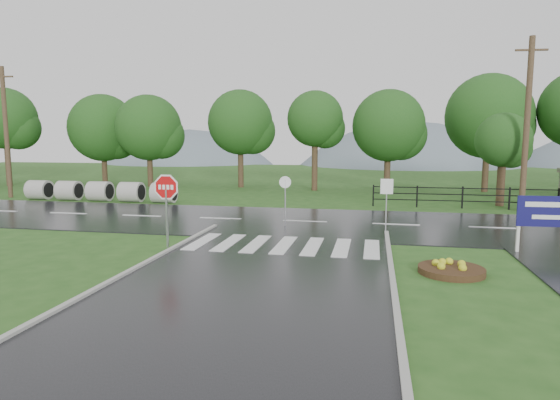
# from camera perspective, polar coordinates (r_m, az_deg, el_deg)

# --- Properties ---
(ground) EXTENTS (120.00, 120.00, 0.00)m
(ground) POSITION_cam_1_polar(r_m,az_deg,el_deg) (11.64, -4.26, -11.07)
(ground) COLOR #27521B
(ground) RESTS_ON ground
(main_road) EXTENTS (90.00, 8.00, 0.04)m
(main_road) POSITION_cam_1_polar(r_m,az_deg,el_deg) (21.17, 3.06, -2.72)
(main_road) COLOR black
(main_road) RESTS_ON ground
(crosswalk) EXTENTS (6.50, 2.80, 0.02)m
(crosswalk) POSITION_cam_1_polar(r_m,az_deg,el_deg) (16.32, 0.49, -5.49)
(crosswalk) COLOR silver
(crosswalk) RESTS_ON ground
(curb_right) EXTENTS (0.15, 24.00, 0.12)m
(curb_right) POSITION_cam_1_polar(r_m,az_deg,el_deg) (7.59, 15.15, -21.78)
(curb_right) COLOR #A3A39B
(curb_right) RESTS_ON ground
(fence_west) EXTENTS (9.58, 0.08, 1.20)m
(fence_west) POSITION_cam_1_polar(r_m,az_deg,el_deg) (27.21, 21.36, 0.55)
(fence_west) COLOR black
(fence_west) RESTS_ON ground
(hills) EXTENTS (102.00, 48.00, 48.00)m
(hills) POSITION_cam_1_polar(r_m,az_deg,el_deg) (78.03, 11.48, -7.16)
(hills) COLOR slate
(hills) RESTS_ON ground
(treeline) EXTENTS (83.20, 5.20, 10.00)m
(treeline) POSITION_cam_1_polar(r_m,az_deg,el_deg) (34.89, 8.03, 1.14)
(treeline) COLOR #194615
(treeline) RESTS_ON ground
(culvert_pipes) EXTENTS (9.70, 1.20, 1.20)m
(culvert_pipes) POSITION_cam_1_polar(r_m,az_deg,el_deg) (30.58, -21.10, 1.01)
(culvert_pipes) COLOR #9E9B93
(culvert_pipes) RESTS_ON ground
(stop_sign) EXTENTS (1.20, 0.06, 2.69)m
(stop_sign) POSITION_cam_1_polar(r_m,az_deg,el_deg) (16.39, -13.70, 0.78)
(stop_sign) COLOR #939399
(stop_sign) RESTS_ON ground
(estate_billboard) EXTENTS (2.17, 0.15, 1.90)m
(estate_billboard) POSITION_cam_1_polar(r_m,az_deg,el_deg) (17.33, 30.32, -1.54)
(estate_billboard) COLOR silver
(estate_billboard) RESTS_ON ground
(flower_bed) EXTENTS (1.79, 1.79, 0.36)m
(flower_bed) POSITION_cam_1_polar(r_m,az_deg,el_deg) (13.90, 20.16, -7.88)
(flower_bed) COLOR #332111
(flower_bed) RESTS_ON ground
(reg_sign_small) EXTENTS (0.49, 0.07, 2.19)m
(reg_sign_small) POSITION_cam_1_polar(r_m,az_deg,el_deg) (18.69, 12.86, 0.57)
(reg_sign_small) COLOR #939399
(reg_sign_small) RESTS_ON ground
(reg_sign_round) EXTENTS (0.50, 0.12, 2.17)m
(reg_sign_round) POSITION_cam_1_polar(r_m,az_deg,el_deg) (19.81, 0.64, 0.64)
(reg_sign_round) COLOR #939399
(reg_sign_round) RESTS_ON ground
(utility_pole_west) EXTENTS (1.48, 0.28, 8.32)m
(utility_pole_west) POSITION_cam_1_polar(r_m,az_deg,el_deg) (34.92, -30.40, 7.18)
(utility_pole_west) COLOR #473523
(utility_pole_west) RESTS_ON ground
(utility_pole_east) EXTENTS (1.58, 0.30, 8.86)m
(utility_pole_east) POSITION_cam_1_polar(r_m,az_deg,el_deg) (27.23, 27.87, 8.18)
(utility_pole_east) COLOR #473523
(utility_pole_east) RESTS_ON ground
(entrance_tree_left) EXTENTS (3.01, 3.01, 5.21)m
(entrance_tree_left) POSITION_cam_1_polar(r_m,az_deg,el_deg) (29.00, 25.57, 6.52)
(entrance_tree_left) COLOR #3D2B1C
(entrance_tree_left) RESTS_ON ground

